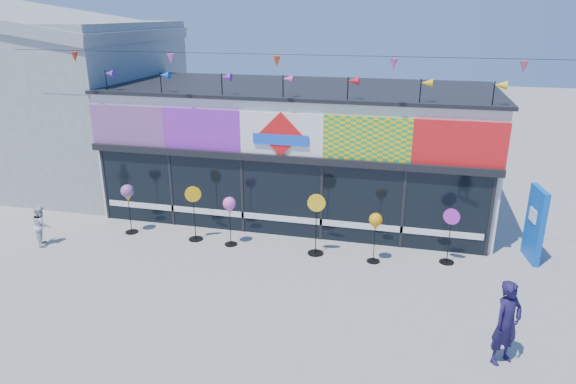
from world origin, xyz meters
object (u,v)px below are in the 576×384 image
(spinner_1, at_px, (194,212))
(child, at_px, (42,225))
(spinner_0, at_px, (128,195))
(spinner_2, at_px, (230,207))
(adult_man, at_px, (507,323))
(spinner_3, at_px, (316,223))
(spinner_4, at_px, (375,223))
(blue_sign, at_px, (535,224))
(spinner_5, at_px, (450,235))

(spinner_1, bearing_deg, child, -162.24)
(spinner_0, height_order, child, spinner_0)
(spinner_2, relative_size, adult_man, 0.86)
(spinner_2, xyz_separation_m, spinner_3, (2.48, 0.00, -0.24))
(spinner_1, relative_size, child, 1.41)
(spinner_4, distance_m, child, 9.41)
(child, bearing_deg, spinner_2, -115.26)
(spinner_1, bearing_deg, adult_man, -25.62)
(spinner_2, bearing_deg, spinner_3, 0.06)
(spinner_1, xyz_separation_m, spinner_2, (1.13, -0.09, 0.29))
(spinner_2, relative_size, spinner_3, 0.83)
(blue_sign, xyz_separation_m, child, (-13.43, -2.30, -0.43))
(spinner_4, bearing_deg, spinner_3, 176.29)
(spinner_1, xyz_separation_m, spinner_5, (7.12, 0.22, -0.06))
(spinner_4, relative_size, spinner_5, 0.90)
(spinner_4, xyz_separation_m, spinner_5, (1.91, 0.41, -0.30))
(spinner_4, relative_size, adult_man, 0.82)
(spinner_2, distance_m, child, 5.43)
(blue_sign, distance_m, spinner_0, 11.46)
(adult_man, bearing_deg, blue_sign, 34.11)
(child, bearing_deg, spinner_0, -94.99)
(spinner_5, bearing_deg, spinner_1, -178.22)
(spinner_0, bearing_deg, blue_sign, 4.84)
(spinner_5, bearing_deg, spinner_0, -178.73)
(spinner_1, height_order, spinner_2, spinner_1)
(spinner_5, bearing_deg, adult_man, -78.48)
(spinner_1, distance_m, spinner_3, 3.61)
(blue_sign, height_order, spinner_2, blue_sign)
(spinner_0, bearing_deg, adult_man, -20.84)
(spinner_3, distance_m, adult_man, 5.71)
(blue_sign, relative_size, child, 1.73)
(spinner_3, xyz_separation_m, spinner_5, (3.51, 0.31, -0.11))
(spinner_5, distance_m, child, 11.35)
(spinner_3, relative_size, spinner_4, 1.25)
(spinner_3, distance_m, child, 7.84)
(spinner_4, height_order, child, spinner_4)
(adult_man, bearing_deg, spinner_5, 61.59)
(spinner_1, distance_m, spinner_5, 7.12)
(spinner_2, bearing_deg, blue_sign, 7.45)
(spinner_3, bearing_deg, adult_man, -40.67)
(spinner_5, height_order, child, spinner_5)
(adult_man, distance_m, child, 12.32)
(spinner_0, relative_size, spinner_5, 0.99)
(spinner_3, bearing_deg, child, -170.92)
(spinner_5, bearing_deg, blue_sign, 19.16)
(blue_sign, xyz_separation_m, spinner_2, (-8.18, -1.07, 0.15))
(spinner_1, relative_size, spinner_5, 1.07)
(spinner_1, relative_size, spinner_3, 0.94)
(spinner_0, bearing_deg, child, -146.51)
(adult_man, xyz_separation_m, child, (-12.07, 2.49, -0.27))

